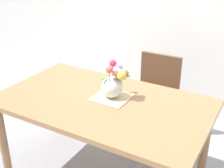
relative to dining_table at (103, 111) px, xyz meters
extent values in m
cube|color=#9E7047|center=(0.00, 0.00, 0.07)|extent=(1.64, 0.96, 0.04)
cylinder|color=#9E7047|center=(-0.74, -0.40, -0.32)|extent=(0.07, 0.07, 0.74)
cylinder|color=#9E7047|center=(-0.74, 0.40, -0.32)|extent=(0.07, 0.07, 0.74)
cylinder|color=#9E7047|center=(0.74, 0.40, -0.32)|extent=(0.07, 0.07, 0.74)
cube|color=brown|center=(0.12, 0.74, -0.23)|extent=(0.42, 0.42, 0.04)
cylinder|color=brown|center=(0.30, 0.56, -0.47)|extent=(0.04, 0.04, 0.44)
cylinder|color=brown|center=(-0.06, 0.56, -0.47)|extent=(0.04, 0.04, 0.44)
cylinder|color=brown|center=(0.30, 0.92, -0.47)|extent=(0.04, 0.04, 0.44)
cylinder|color=brown|center=(-0.06, 0.92, -0.47)|extent=(0.04, 0.04, 0.44)
cube|color=brown|center=(0.12, 0.93, 0.00)|extent=(0.42, 0.04, 0.42)
cube|color=#CCB789|center=(0.04, 0.07, 0.10)|extent=(0.28, 0.28, 0.01)
sphere|color=silver|center=(0.04, 0.07, 0.19)|extent=(0.17, 0.17, 0.17)
sphere|color=#EFD14C|center=(0.13, 0.07, 0.30)|extent=(0.07, 0.07, 0.07)
cylinder|color=#478438|center=(0.13, 0.07, 0.28)|extent=(0.01, 0.01, 0.06)
sphere|color=#EA9EBC|center=(0.07, 0.07, 0.31)|extent=(0.05, 0.05, 0.05)
cylinder|color=#478438|center=(0.07, 0.07, 0.28)|extent=(0.01, 0.01, 0.07)
sphere|color=#E55B4C|center=(0.13, 0.13, 0.30)|extent=(0.04, 0.04, 0.04)
cylinder|color=#478438|center=(0.13, 0.13, 0.27)|extent=(0.01, 0.01, 0.05)
sphere|color=#E55B4C|center=(0.11, 0.10, 0.28)|extent=(0.07, 0.07, 0.07)
cylinder|color=#478438|center=(0.11, 0.10, 0.27)|extent=(0.01, 0.01, 0.04)
sphere|color=white|center=(0.09, 0.10, 0.33)|extent=(0.06, 0.06, 0.06)
cylinder|color=#478438|center=(0.09, 0.10, 0.29)|extent=(0.01, 0.01, 0.08)
sphere|color=#B266C6|center=(0.08, 0.11, 0.34)|extent=(0.05, 0.05, 0.05)
cylinder|color=#478438|center=(0.08, 0.11, 0.29)|extent=(0.01, 0.01, 0.10)
sphere|color=#E55B4C|center=(0.09, 0.06, 0.32)|extent=(0.05, 0.05, 0.05)
cylinder|color=#478438|center=(0.09, 0.06, 0.28)|extent=(0.01, 0.01, 0.07)
sphere|color=#E55B4C|center=(0.04, 0.03, 0.35)|extent=(0.05, 0.05, 0.05)
cylinder|color=#478438|center=(0.04, 0.03, 0.30)|extent=(0.01, 0.01, 0.10)
sphere|color=#D12D66|center=(0.01, 0.14, 0.36)|extent=(0.05, 0.05, 0.05)
cylinder|color=#478438|center=(0.01, 0.14, 0.30)|extent=(0.01, 0.01, 0.11)
ellipsoid|color=#478438|center=(0.14, 0.13, 0.28)|extent=(0.07, 0.06, 0.01)
ellipsoid|color=#478438|center=(0.00, 0.02, 0.27)|extent=(0.06, 0.07, 0.02)
ellipsoid|color=#478438|center=(0.14, 0.11, 0.28)|extent=(0.07, 0.05, 0.01)
ellipsoid|color=#478438|center=(0.06, 0.17, 0.26)|extent=(0.04, 0.07, 0.03)
camera|label=1|loc=(1.07, -1.73, 1.16)|focal=47.32mm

